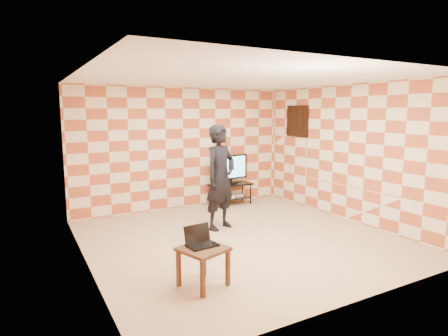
% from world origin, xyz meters
% --- Properties ---
extents(floor, '(5.00, 5.00, 0.00)m').
position_xyz_m(floor, '(0.00, 0.00, 0.00)').
color(floor, tan).
rests_on(floor, ground).
extents(wall_back, '(5.00, 0.02, 2.70)m').
position_xyz_m(wall_back, '(0.00, 2.50, 1.35)').
color(wall_back, beige).
rests_on(wall_back, ground).
extents(wall_front, '(5.00, 0.02, 2.70)m').
position_xyz_m(wall_front, '(0.00, -2.50, 1.35)').
color(wall_front, beige).
rests_on(wall_front, ground).
extents(wall_left, '(0.02, 5.00, 2.70)m').
position_xyz_m(wall_left, '(-2.50, 0.00, 1.35)').
color(wall_left, beige).
rests_on(wall_left, ground).
extents(wall_right, '(0.02, 5.00, 2.70)m').
position_xyz_m(wall_right, '(2.50, 0.00, 1.35)').
color(wall_right, beige).
rests_on(wall_right, ground).
extents(ceiling, '(5.00, 5.00, 0.02)m').
position_xyz_m(ceiling, '(0.00, 0.00, 2.70)').
color(ceiling, white).
rests_on(ceiling, wall_back).
extents(wall_art, '(0.04, 0.72, 0.72)m').
position_xyz_m(wall_art, '(2.47, 1.55, 1.95)').
color(wall_art, black).
rests_on(wall_art, wall_right).
extents(tv_stand, '(1.01, 0.46, 0.50)m').
position_xyz_m(tv_stand, '(1.04, 2.18, 0.37)').
color(tv_stand, black).
rests_on(tv_stand, floor).
extents(tv, '(0.93, 0.21, 0.68)m').
position_xyz_m(tv, '(1.04, 2.18, 0.87)').
color(tv, black).
rests_on(tv, tv_stand).
extents(dvd_player, '(0.40, 0.29, 0.07)m').
position_xyz_m(dvd_player, '(0.88, 2.16, 0.21)').
color(dvd_player, silver).
rests_on(dvd_player, tv_stand).
extents(game_console, '(0.22, 0.17, 0.05)m').
position_xyz_m(game_console, '(1.26, 2.19, 0.20)').
color(game_console, silver).
rests_on(game_console, tv_stand).
extents(side_table, '(0.65, 0.65, 0.50)m').
position_xyz_m(side_table, '(-1.34, -1.29, 0.41)').
color(side_table, '#3C1E10').
rests_on(side_table, floor).
extents(laptop, '(0.39, 0.32, 0.24)m').
position_xyz_m(laptop, '(-1.33, -1.19, 0.55)').
color(laptop, black).
rests_on(laptop, side_table).
extents(person, '(0.82, 0.68, 1.93)m').
position_xyz_m(person, '(-0.03, 0.69, 0.97)').
color(person, black).
rests_on(person, floor).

